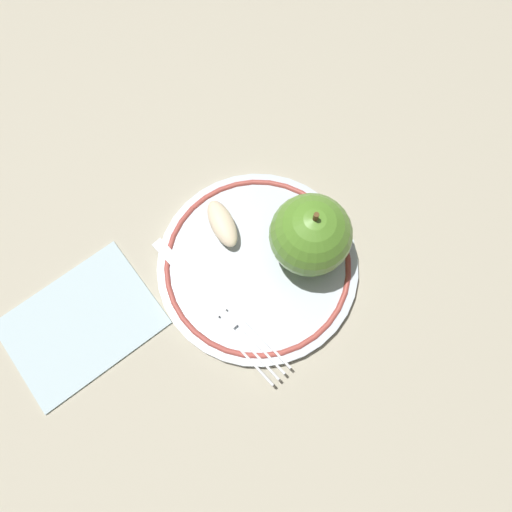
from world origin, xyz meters
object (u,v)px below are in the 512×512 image
Objects in this scene: plate at (256,264)px; apple_red_whole at (311,235)px; apple_slice_front at (222,224)px; napkin_folded at (81,323)px; fork at (213,302)px.

apple_red_whole is at bearing -122.87° from plate.
apple_slice_front is at bearing 26.12° from apple_red_whole.
apple_red_whole is 0.62× the size of napkin_folded.
plate is at bearing 57.13° from apple_red_whole.
plate is 0.06m from fork.
fork is at bearing 86.54° from plate.
apple_slice_front reaches higher than fork.
apple_red_whole is 0.48× the size of fork.
apple_red_whole is 0.12m from fork.
fork is at bearing -130.27° from napkin_folded.
fork is (0.00, 0.06, 0.01)m from plate.
plate is 0.19m from napkin_folded.
napkin_folded is (0.12, 0.22, -0.05)m from apple_red_whole.
apple_red_whole reaches higher than plate.
napkin_folded is (0.09, 0.17, -0.00)m from plate.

